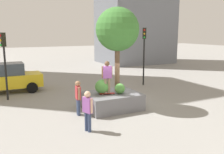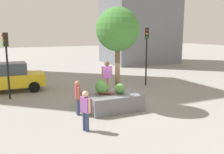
# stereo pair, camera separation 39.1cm
# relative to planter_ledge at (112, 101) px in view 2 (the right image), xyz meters

# --- Properties ---
(ground_plane) EXTENTS (120.00, 120.00, 0.00)m
(ground_plane) POSITION_rel_planter_ledge_xyz_m (0.35, 0.38, -0.45)
(ground_plane) COLOR gray
(planter_ledge) EXTENTS (2.91, 2.33, 0.89)m
(planter_ledge) POSITION_rel_planter_ledge_xyz_m (0.00, 0.00, 0.00)
(planter_ledge) COLOR slate
(planter_ledge) RESTS_ON ground
(plaza_tree) EXTENTS (2.40, 2.40, 4.67)m
(plaza_tree) POSITION_rel_planter_ledge_xyz_m (0.49, 0.33, 3.88)
(plaza_tree) COLOR brown
(plaza_tree) RESTS_ON planter_ledge
(boxwood_shrub) EXTENTS (0.56, 0.56, 0.56)m
(boxwood_shrub) POSITION_rel_planter_ledge_xyz_m (0.33, -0.30, 0.73)
(boxwood_shrub) COLOR #4C8C3D
(boxwood_shrub) RESTS_ON planter_ledge
(hedge_clump) EXTENTS (0.79, 0.79, 0.79)m
(hedge_clump) POSITION_rel_planter_ledge_xyz_m (-0.55, 0.09, 0.84)
(hedge_clump) COLOR #4C8C3D
(hedge_clump) RESTS_ON planter_ledge
(skateboard) EXTENTS (0.83, 0.41, 0.07)m
(skateboard) POSITION_rel_planter_ledge_xyz_m (-0.38, -0.18, 0.50)
(skateboard) COLOR #A51E1E
(skateboard) RESTS_ON planter_ledge
(skateboarder) EXTENTS (0.58, 0.27, 1.74)m
(skateboarder) POSITION_rel_planter_ledge_xyz_m (-0.38, -0.18, 1.52)
(skateboarder) COLOR #847056
(skateboarder) RESTS_ON skateboard
(taxi_cab) EXTENTS (4.48, 2.13, 2.07)m
(taxi_cab) POSITION_rel_planter_ledge_xyz_m (-4.90, 6.64, 0.61)
(taxi_cab) COLOR gold
(taxi_cab) RESTS_ON ground
(traffic_light_corner) EXTENTS (0.37, 0.37, 4.54)m
(traffic_light_corner) POSITION_rel_planter_ledge_xyz_m (5.02, 4.43, 2.65)
(traffic_light_corner) COLOR black
(traffic_light_corner) RESTS_ON ground
(traffic_light_median) EXTENTS (0.37, 0.34, 4.18)m
(traffic_light_median) POSITION_rel_planter_ledge_xyz_m (-5.09, 4.54, 2.42)
(traffic_light_median) COLOR black
(traffic_light_median) RESTS_ON ground
(passerby_with_bag) EXTENTS (0.28, 0.60, 1.79)m
(passerby_with_bag) POSITION_rel_planter_ledge_xyz_m (-2.02, -0.19, 0.59)
(passerby_with_bag) COLOR navy
(passerby_with_bag) RESTS_ON ground
(bystander_watching) EXTENTS (0.35, 0.57, 1.77)m
(bystander_watching) POSITION_rel_planter_ledge_xyz_m (-2.34, -2.39, 0.58)
(bystander_watching) COLOR navy
(bystander_watching) RESTS_ON ground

